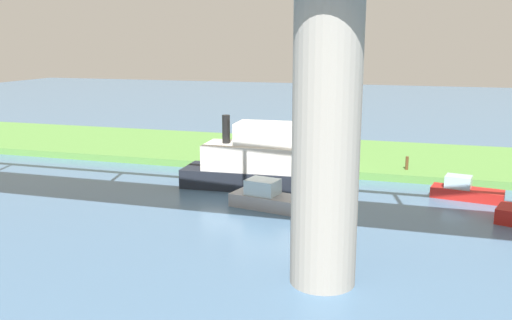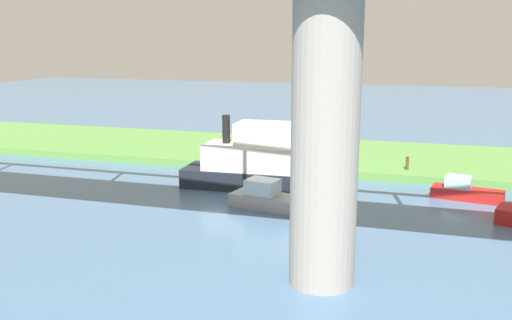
{
  "view_description": "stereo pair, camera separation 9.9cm",
  "coord_description": "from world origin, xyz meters",
  "px_view_note": "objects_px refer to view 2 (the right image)",
  "views": [
    {
      "loc": [
        -7.15,
        35.07,
        8.82
      ],
      "look_at": [
        1.93,
        5.0,
        2.0
      ],
      "focal_mm": 38.67,
      "sensor_mm": 36.0,
      "label": 1
    },
    {
      "loc": [
        -7.25,
        35.04,
        8.82
      ],
      "look_at": [
        1.93,
        5.0,
        2.0
      ],
      "focal_mm": 38.67,
      "sensor_mm": 36.0,
      "label": 2
    }
  ],
  "objects_px": {
    "bridge_pylon": "(325,142)",
    "person_on_bank": "(317,150)",
    "pontoon_yellow": "(259,162)",
    "riverboat_paddlewheel": "(465,191)",
    "mooring_post": "(407,163)",
    "skiff_small": "(270,198)"
  },
  "relations": [
    {
      "from": "skiff_small",
      "to": "person_on_bank",
      "type": "bearing_deg",
      "value": -92.92
    },
    {
      "from": "pontoon_yellow",
      "to": "riverboat_paddlewheel",
      "type": "bearing_deg",
      "value": -174.8
    },
    {
      "from": "person_on_bank",
      "to": "pontoon_yellow",
      "type": "bearing_deg",
      "value": 70.42
    },
    {
      "from": "pontoon_yellow",
      "to": "bridge_pylon",
      "type": "bearing_deg",
      "value": 116.6
    },
    {
      "from": "mooring_post",
      "to": "pontoon_yellow",
      "type": "bearing_deg",
      "value": 32.16
    },
    {
      "from": "bridge_pylon",
      "to": "person_on_bank",
      "type": "height_order",
      "value": "bridge_pylon"
    },
    {
      "from": "mooring_post",
      "to": "person_on_bank",
      "type": "bearing_deg",
      "value": -10.83
    },
    {
      "from": "person_on_bank",
      "to": "skiff_small",
      "type": "bearing_deg",
      "value": 87.08
    },
    {
      "from": "mooring_post",
      "to": "riverboat_paddlewheel",
      "type": "height_order",
      "value": "mooring_post"
    },
    {
      "from": "skiff_small",
      "to": "riverboat_paddlewheel",
      "type": "distance_m",
      "value": 11.27
    },
    {
      "from": "pontoon_yellow",
      "to": "skiff_small",
      "type": "height_order",
      "value": "pontoon_yellow"
    },
    {
      "from": "bridge_pylon",
      "to": "mooring_post",
      "type": "height_order",
      "value": "bridge_pylon"
    },
    {
      "from": "skiff_small",
      "to": "bridge_pylon",
      "type": "bearing_deg",
      "value": 117.24
    },
    {
      "from": "bridge_pylon",
      "to": "pontoon_yellow",
      "type": "distance_m",
      "value": 14.17
    },
    {
      "from": "person_on_bank",
      "to": "riverboat_paddlewheel",
      "type": "relative_size",
      "value": 0.34
    },
    {
      "from": "bridge_pylon",
      "to": "mooring_post",
      "type": "bearing_deg",
      "value": -97.94
    },
    {
      "from": "mooring_post",
      "to": "skiff_small",
      "type": "relative_size",
      "value": 0.18
    },
    {
      "from": "person_on_bank",
      "to": "mooring_post",
      "type": "relative_size",
      "value": 1.58
    },
    {
      "from": "mooring_post",
      "to": "riverboat_paddlewheel",
      "type": "xyz_separation_m",
      "value": [
        -3.35,
        4.31,
        -0.48
      ]
    },
    {
      "from": "mooring_post",
      "to": "skiff_small",
      "type": "xyz_separation_m",
      "value": [
        6.78,
        9.26,
        -0.39
      ]
    },
    {
      "from": "mooring_post",
      "to": "pontoon_yellow",
      "type": "xyz_separation_m",
      "value": [
        8.59,
        5.4,
        0.7
      ]
    },
    {
      "from": "bridge_pylon",
      "to": "person_on_bank",
      "type": "xyz_separation_m",
      "value": [
        3.78,
        -18.84,
        -4.1
      ]
    }
  ]
}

